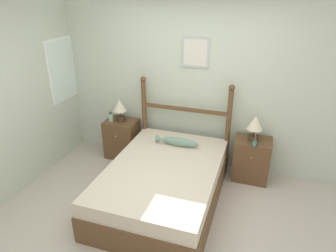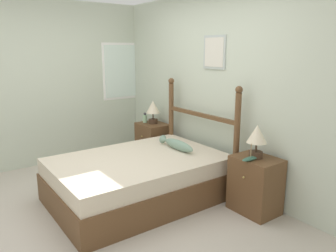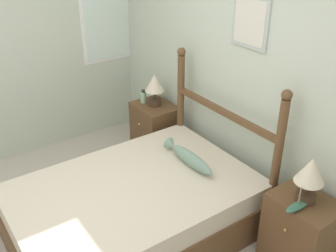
% 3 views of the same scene
% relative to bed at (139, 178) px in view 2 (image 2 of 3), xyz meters
% --- Properties ---
extents(ground_plane, '(16.00, 16.00, 0.00)m').
position_rel_bed_xyz_m(ground_plane, '(0.12, -0.57, -0.26)').
color(ground_plane, '#B7AD9E').
extents(wall_back, '(6.40, 0.08, 2.55)m').
position_rel_bed_xyz_m(wall_back, '(0.12, 1.16, 1.01)').
color(wall_back, beige).
rests_on(wall_back, ground_plane).
extents(wall_left, '(0.08, 6.40, 2.55)m').
position_rel_bed_xyz_m(wall_left, '(-2.01, -0.54, 1.01)').
color(wall_left, beige).
rests_on(wall_left, ground_plane).
extents(bed, '(1.40, 2.04, 0.53)m').
position_rel_bed_xyz_m(bed, '(0.00, 0.00, 0.00)').
color(bed, brown).
rests_on(bed, ground_plane).
extents(headboard, '(1.41, 0.09, 1.39)m').
position_rel_bed_xyz_m(headboard, '(0.00, 0.98, 0.49)').
color(headboard, brown).
rests_on(headboard, ground_plane).
extents(nightstand_left, '(0.51, 0.42, 0.64)m').
position_rel_bed_xyz_m(nightstand_left, '(-1.05, 0.90, 0.06)').
color(nightstand_left, brown).
rests_on(nightstand_left, ground_plane).
extents(nightstand_right, '(0.51, 0.42, 0.64)m').
position_rel_bed_xyz_m(nightstand_right, '(1.05, 0.90, 0.06)').
color(nightstand_right, brown).
rests_on(nightstand_right, ground_plane).
extents(table_lamp_left, '(0.22, 0.22, 0.37)m').
position_rel_bed_xyz_m(table_lamp_left, '(-1.06, 0.91, 0.61)').
color(table_lamp_left, '#422D1E').
rests_on(table_lamp_left, nightstand_left).
extents(table_lamp_right, '(0.22, 0.22, 0.37)m').
position_rel_bed_xyz_m(table_lamp_right, '(1.04, 0.89, 0.61)').
color(table_lamp_right, '#422D1E').
rests_on(table_lamp_right, nightstand_right).
extents(bottle, '(0.07, 0.07, 0.17)m').
position_rel_bed_xyz_m(bottle, '(-1.19, 0.84, 0.45)').
color(bottle, '#99C699').
rests_on(bottle, nightstand_left).
extents(model_boat, '(0.07, 0.25, 0.19)m').
position_rel_bed_xyz_m(model_boat, '(1.06, 0.77, 0.40)').
color(model_boat, '#386651').
rests_on(model_boat, nightstand_right).
extents(fish_pillow, '(0.64, 0.12, 0.13)m').
position_rel_bed_xyz_m(fish_pillow, '(0.00, 0.58, 0.33)').
color(fish_pillow, gray).
rests_on(fish_pillow, bed).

